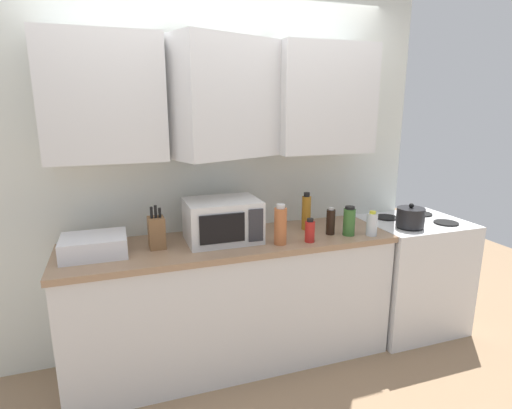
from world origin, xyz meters
name	(u,v)px	position (x,y,z in m)	size (l,w,h in m)	color
wall_back_with_cabinets	(221,137)	(0.00, -0.07, 1.57)	(3.09, 0.57, 2.60)	silver
counter_run	(232,301)	(0.00, -0.30, 0.45)	(2.22, 0.63, 0.90)	silver
stove_range	(410,274)	(1.50, -0.32, 0.45)	(0.76, 0.64, 0.91)	silver
kettle	(410,217)	(1.33, -0.46, 0.98)	(0.20, 0.20, 0.18)	black
microwave	(222,220)	(-0.05, -0.29, 1.04)	(0.48, 0.37, 0.28)	silver
dish_rack	(94,246)	(-0.86, -0.30, 0.96)	(0.38, 0.30, 0.12)	silver
knife_block	(157,232)	(-0.48, -0.29, 1.00)	(0.10, 0.12, 0.28)	brown
bottle_red_sauce	(310,231)	(0.49, -0.50, 0.97)	(0.07, 0.07, 0.16)	red
bottle_amber_vinegar	(306,212)	(0.59, -0.24, 1.03)	(0.07, 0.07, 0.27)	#AD701E
bottle_clear_tall	(372,224)	(0.96, -0.52, 0.98)	(0.08, 0.08, 0.17)	silver
bottle_soy_dark	(331,222)	(0.70, -0.40, 0.99)	(0.06, 0.06, 0.19)	black
bottle_green_oil	(349,221)	(0.81, -0.46, 1.00)	(0.08, 0.08, 0.21)	#386B2D
bottle_spice_jar	(280,225)	(0.28, -0.48, 1.03)	(0.08, 0.08, 0.27)	#BC6638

